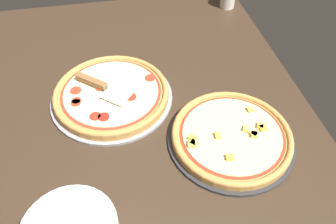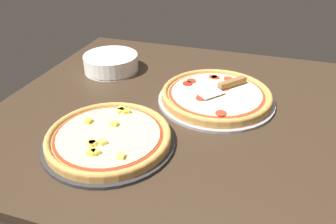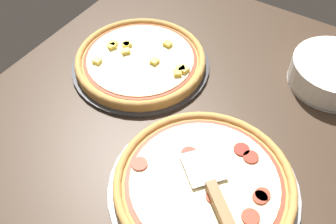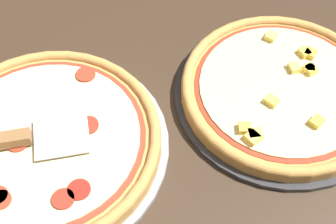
% 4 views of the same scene
% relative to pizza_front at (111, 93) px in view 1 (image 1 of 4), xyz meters
% --- Properties ---
extents(ground_plane, '(1.39, 1.14, 0.04)m').
position_rel_pizza_front_xyz_m(ground_plane, '(0.03, 0.07, -0.04)').
color(ground_plane, '#38281C').
extents(pizza_pan_front, '(0.41, 0.41, 0.01)m').
position_rel_pizza_front_xyz_m(pizza_pan_front, '(-0.00, 0.00, -0.02)').
color(pizza_pan_front, '#939399').
rests_on(pizza_pan_front, ground_plane).
extents(pizza_front, '(0.38, 0.38, 0.03)m').
position_rel_pizza_front_xyz_m(pizza_front, '(0.00, 0.00, 0.00)').
color(pizza_front, '#C68E47').
rests_on(pizza_front, pizza_pan_front).
extents(pizza_pan_back, '(0.38, 0.38, 0.01)m').
position_rel_pizza_front_xyz_m(pizza_pan_back, '(0.25, 0.34, -0.02)').
color(pizza_pan_back, '#2D2D30').
rests_on(pizza_pan_back, ground_plane).
extents(pizza_back, '(0.36, 0.36, 0.03)m').
position_rel_pizza_front_xyz_m(pizza_back, '(0.25, 0.34, -0.00)').
color(pizza_back, '#C68E47').
rests_on(pizza_back, pizza_pan_back).
extents(serving_spatula, '(0.17, 0.19, 0.02)m').
position_rel_pizza_front_xyz_m(serving_spatula, '(-0.03, -0.04, 0.02)').
color(serving_spatula, silver).
rests_on(serving_spatula, pizza_front).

